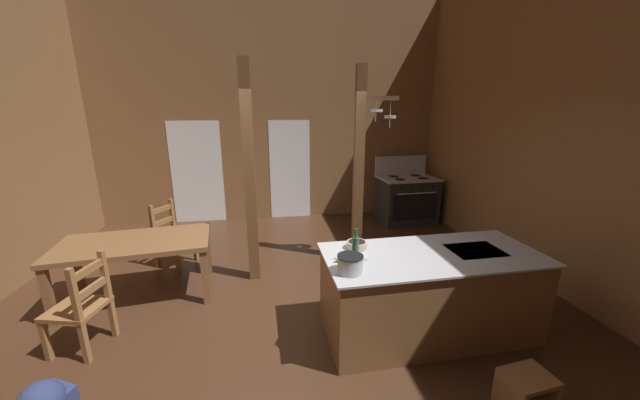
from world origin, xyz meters
TOP-DOWN VIEW (x-y plane):
  - ground_plane at (0.00, 0.00)m, footprint 7.64×7.97m
  - wall_back at (0.00, 3.65)m, footprint 7.64×0.14m
  - wall_right at (3.49, 0.00)m, footprint 0.14×7.97m
  - glazed_door_back_left at (-1.54, 3.58)m, footprint 1.00×0.01m
  - glazed_panel_back_right at (0.34, 3.58)m, footprint 0.84×0.01m
  - kitchen_island at (1.45, -0.55)m, footprint 2.18×1.01m
  - stove_range at (2.68, 2.88)m, footprint 1.19×0.88m
  - support_post_with_pot_rack at (1.21, 1.28)m, footprint 0.61×0.21m
  - support_post_center at (-0.36, 0.92)m, footprint 0.14×0.14m
  - step_stool at (1.77, -1.57)m, footprint 0.39×0.32m
  - dining_table at (-1.75, 0.65)m, footprint 1.80×1.10m
  - ladderback_chair_near_window at (-1.58, 1.56)m, footprint 0.60×0.60m
  - ladderback_chair_by_post at (-1.93, -0.27)m, footprint 0.53×0.53m
  - stockpot_on_counter at (0.54, -0.81)m, footprint 0.30×0.23m
  - mixing_bowl_on_counter at (0.74, -0.31)m, footprint 0.21×0.21m
  - bottle_tall_on_counter at (0.64, -0.62)m, footprint 0.06×0.06m

SIDE VIEW (x-z plane):
  - ground_plane at x=0.00m, z-range -0.10..0.00m
  - step_stool at x=1.77m, z-range 0.03..0.33m
  - kitchen_island at x=1.45m, z-range 0.00..0.88m
  - ladderback_chair_near_window at x=-1.58m, z-range -0.02..0.93m
  - ladderback_chair_by_post at x=-1.93m, z-range -0.02..0.93m
  - stove_range at x=2.68m, z-range -0.18..1.14m
  - dining_table at x=-1.75m, z-range 0.28..1.02m
  - mixing_bowl_on_counter at x=0.74m, z-range 0.88..0.96m
  - stockpot_on_counter at x=0.54m, z-range 0.88..1.04m
  - bottle_tall_on_counter at x=0.64m, z-range 0.85..1.18m
  - glazed_door_back_left at x=-1.54m, z-range 0.00..2.05m
  - glazed_panel_back_right at x=0.34m, z-range 0.00..2.05m
  - support_post_center at x=-0.36m, z-range 0.00..2.86m
  - support_post_with_pot_rack at x=1.21m, z-range 0.08..2.94m
  - wall_back at x=0.00m, z-range 0.00..4.51m
  - wall_right at x=3.49m, z-range 0.00..4.51m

